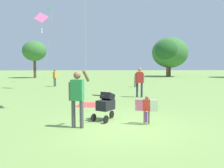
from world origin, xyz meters
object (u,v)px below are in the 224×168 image
object	(u,v)px
child_with_butterfly_kite	(147,107)
picnic_blanket	(90,105)
person_red_shirt	(55,76)
stroller	(106,104)
kite_orange_delta	(42,20)
person_couple_left	(140,80)
person_adult_flyer	(77,94)
person_sitting_far	(136,79)

from	to	relation	value
child_with_butterfly_kite	picnic_blanket	bearing A→B (deg)	118.38
person_red_shirt	stroller	bearing A→B (deg)	-71.75
kite_orange_delta	person_couple_left	distance (m)	9.41
child_with_butterfly_kite	person_adult_flyer	world-z (taller)	person_adult_flyer
child_with_butterfly_kite	person_adult_flyer	distance (m)	2.38
person_couple_left	stroller	bearing A→B (deg)	-110.01
child_with_butterfly_kite	stroller	distance (m)	1.50
person_adult_flyer	picnic_blanket	xyz separation A→B (m)	(0.20, 4.28, -1.07)
child_with_butterfly_kite	kite_orange_delta	bearing A→B (deg)	118.56
child_with_butterfly_kite	stroller	world-z (taller)	stroller
child_with_butterfly_kite	person_red_shirt	size ratio (longest dim) A/B	0.65
child_with_butterfly_kite	person_adult_flyer	xyz separation A→B (m)	(-2.30, -0.40, 0.49)
child_with_butterfly_kite	person_red_shirt	distance (m)	14.66
kite_orange_delta	picnic_blanket	xyz separation A→B (m)	(4.02, -7.35, -5.37)
person_adult_flyer	person_sitting_far	bearing A→B (deg)	74.28
child_with_butterfly_kite	person_couple_left	distance (m)	6.53
child_with_butterfly_kite	stroller	bearing A→B (deg)	156.10
person_sitting_far	stroller	bearing A→B (deg)	-102.87
stroller	person_couple_left	bearing A→B (deg)	69.99
person_couple_left	kite_orange_delta	bearing A→B (deg)	145.26
child_with_butterfly_kite	kite_orange_delta	distance (m)	13.65
kite_orange_delta	child_with_butterfly_kite	bearing A→B (deg)	-61.44
person_red_shirt	picnic_blanket	bearing A→B (deg)	-69.86
kite_orange_delta	person_sitting_far	world-z (taller)	kite_orange_delta
kite_orange_delta	person_adult_flyer	bearing A→B (deg)	-71.84
stroller	person_sitting_far	bearing A→B (deg)	77.13
stroller	kite_orange_delta	distance (m)	12.57
person_adult_flyer	stroller	bearing A→B (deg)	47.41
child_with_butterfly_kite	person_red_shirt	world-z (taller)	person_red_shirt
child_with_butterfly_kite	person_couple_left	size ratio (longest dim) A/B	0.55
stroller	person_red_shirt	size ratio (longest dim) A/B	0.70
person_couple_left	person_adult_flyer	bearing A→B (deg)	-114.01
child_with_butterfly_kite	picnic_blanket	distance (m)	4.45
person_adult_flyer	person_sitting_far	distance (m)	13.62
person_couple_left	picnic_blanket	bearing A→B (deg)	-137.88
person_adult_flyer	person_red_shirt	xyz separation A→B (m)	(-3.34, 13.93, -0.19)
person_red_shirt	person_couple_left	distance (m)	9.53
person_adult_flyer	kite_orange_delta	distance (m)	12.97
person_adult_flyer	person_couple_left	size ratio (longest dim) A/B	1.05
stroller	person_sitting_far	size ratio (longest dim) A/B	0.96
person_adult_flyer	person_red_shirt	world-z (taller)	person_adult_flyer
person_adult_flyer	kite_orange_delta	bearing A→B (deg)	108.16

